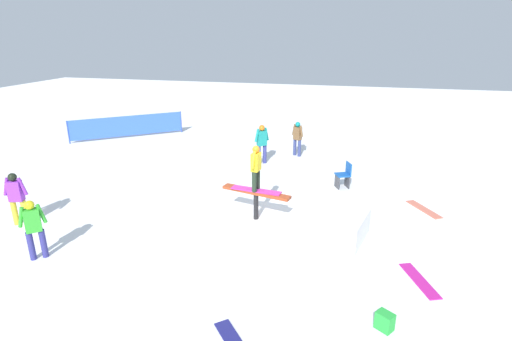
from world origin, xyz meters
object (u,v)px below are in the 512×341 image
Objects in this scene: bystander_teal at (262,142)px; backpack_on_snow at (385,321)px; bystander_brown at (297,137)px; main_rider_on_rail at (256,169)px; bystander_green at (34,227)px; folding_chair at (344,176)px; rail_feature at (256,196)px; loose_snowboard_coral at (424,209)px; loose_snowboard_magenta at (419,280)px; bystander_purple at (16,196)px.

bystander_teal is 4.67× the size of backpack_on_snow.
backpack_on_snow is at bearing 139.28° from bystander_brown.
main_rider_on_rail is 5.57m from bystander_green.
bystander_brown is 3.90m from folding_chair.
rail_feature is 5.13m from loose_snowboard_coral.
bystander_teal is 1.21× the size of loose_snowboard_magenta.
bystander_teal is at bearing -143.18° from bystander_purple.
bystander_teal is 6.58m from loose_snowboard_coral.
loose_snowboard_coral is at bearing -151.35° from main_rider_on_rail.
folding_chair is at bearing -46.65° from backpack_on_snow.
bystander_teal is (-5.25, -6.82, 0.05)m from bystander_purple.
folding_chair is at bearing 177.72° from loose_snowboard_magenta.
loose_snowboard_coral is 2.76m from folding_chair.
bystander_purple is 8.60m from bystander_teal.
folding_chair is at bearing -74.26° from bystander_teal.
rail_feature is 5.53m from bystander_green.
main_rider_on_rail is at bearing -13.67° from backpack_on_snow.
main_rider_on_rail reaches higher than bystander_teal.
bystander_green is (4.71, 9.59, 0.00)m from bystander_brown.
main_rider_on_rail is 4.86m from loose_snowboard_magenta.
main_rider_on_rail is 6.54m from bystander_purple.
backpack_on_snow is at bearing 134.39° from loose_snowboard_coral.
main_rider_on_rail is 3.99m from folding_chair.
main_rider_on_rail is 1.10× the size of loose_snowboard_coral.
bystander_teal is (1.22, 1.41, 0.07)m from bystander_brown.
main_rider_on_rail reaches higher than bystander_brown.
bystander_brown is 1.12× the size of loose_snowboard_magenta.
bystander_purple is 2.22m from bystander_green.
bystander_teal is (0.98, -4.92, -0.60)m from main_rider_on_rail.
main_rider_on_rail is 1.66× the size of folding_chair.
main_rider_on_rail reaches higher than bystander_purple.
bystander_green reaches higher than loose_snowboard_coral.
bystander_teal reaches higher than loose_snowboard_magenta.
main_rider_on_rail reaches higher than backpack_on_snow.
bystander_purple is (6.22, 1.90, 0.13)m from rail_feature.
folding_chair reaches higher than loose_snowboard_coral.
folding_chair is (-2.32, -3.06, -0.30)m from rail_feature.
main_rider_on_rail reaches higher than loose_snowboard_coral.
bystander_purple reaches higher than loose_snowboard_magenta.
rail_feature is 1.56× the size of loose_snowboard_magenta.
main_rider_on_rail is 0.92× the size of bystander_teal.
folding_chair is at bearing 154.88° from bystander_brown.
rail_feature is at bearing -178.63° from bystander_purple.
bystander_green is at bearing -158.01° from bystander_teal.
bystander_teal is 3.82m from folding_chair.
bystander_teal is at bearing -154.48° from bystander_green.
bystander_green is at bearing 44.00° from main_rider_on_rail.
rail_feature reaches higher than loose_snowboard_magenta.
bystander_green reaches higher than folding_chair.
bystander_green is at bearing -103.90° from loose_snowboard_magenta.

